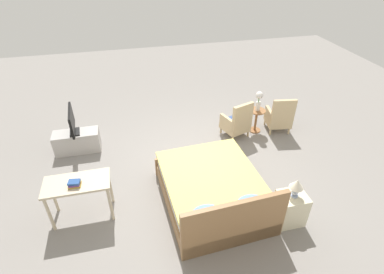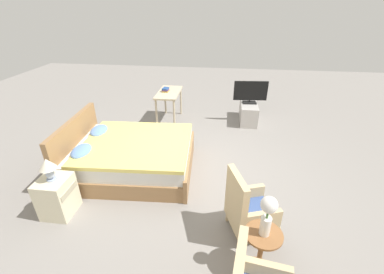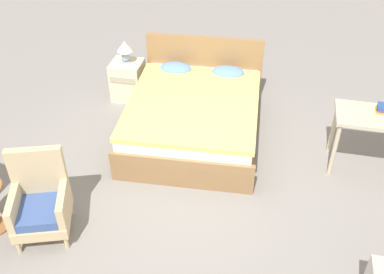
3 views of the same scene
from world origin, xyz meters
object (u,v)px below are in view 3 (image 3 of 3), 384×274
(nightstand, at_px, (128,80))
(vanity_desk, at_px, (381,124))
(armchair_by_window_right, at_px, (41,202))
(table_lamp, at_px, (125,49))
(bed, at_px, (195,114))

(nightstand, height_order, vanity_desk, vanity_desk)
(nightstand, relative_size, vanity_desk, 0.56)
(nightstand, xyz_separation_m, vanity_desk, (3.35, -0.91, 0.35))
(armchair_by_window_right, height_order, vanity_desk, armchair_by_window_right)
(armchair_by_window_right, height_order, nightstand, armchair_by_window_right)
(armchair_by_window_right, height_order, table_lamp, armchair_by_window_right)
(bed, relative_size, table_lamp, 6.45)
(bed, bearing_deg, nightstand, 149.60)
(nightstand, distance_m, vanity_desk, 3.49)
(armchair_by_window_right, distance_m, vanity_desk, 3.79)
(armchair_by_window_right, distance_m, nightstand, 2.61)
(bed, distance_m, vanity_desk, 2.25)
(vanity_desk, bearing_deg, bed, 173.78)
(bed, bearing_deg, armchair_by_window_right, -120.86)
(nightstand, bearing_deg, armchair_by_window_right, -90.53)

